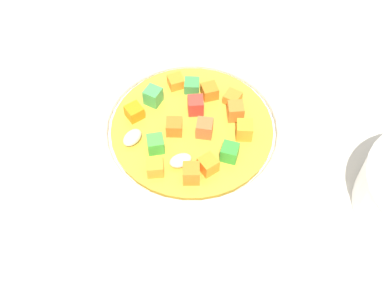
{
  "coord_description": "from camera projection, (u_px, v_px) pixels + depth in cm",
  "views": [
    {
      "loc": [
        -7.18,
        -23.78,
        37.85
      ],
      "look_at": [
        0.0,
        0.0,
        2.93
      ],
      "focal_mm": 47.53,
      "sensor_mm": 36.0,
      "label": 1
    }
  ],
  "objects": [
    {
      "name": "spoon",
      "position": [
        81.0,
        114.0,
        0.48
      ],
      "size": [
        5.84,
        18.48,
        0.89
      ],
      "rotation": [
        0.0,
        0.0,
        4.48
      ],
      "color": "silver",
      "rests_on": "ground_plane"
    },
    {
      "name": "ground_plane",
      "position": [
        192.0,
        169.0,
        0.46
      ],
      "size": [
        140.0,
        140.0,
        2.0
      ],
      "primitive_type": "cube",
      "color": "#BAB2A0"
    },
    {
      "name": "soup_bowl_main",
      "position": [
        192.0,
        143.0,
        0.43
      ],
      "size": [
        15.99,
        15.99,
        6.78
      ],
      "color": "white",
      "rests_on": "ground_plane"
    }
  ]
}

